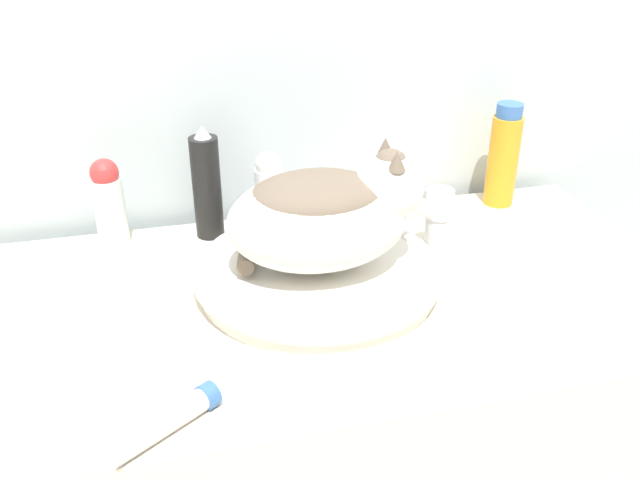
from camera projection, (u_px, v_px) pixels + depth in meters
wall_back at (277, 51)px, 1.23m from camera, size 8.00×0.05×2.40m
sink_basin at (318, 273)px, 1.09m from camera, size 0.40×0.40×0.04m
cat at (325, 212)px, 1.04m from camera, size 0.31×0.30×0.19m
faucet at (434, 217)px, 1.16m from camera, size 0.12×0.06×0.13m
hairspray_can_black at (207, 186)px, 1.21m from camera, size 0.05×0.05×0.21m
shampoo_bottle_tall at (503, 156)px, 1.33m from camera, size 0.06×0.06×0.21m
deodorant_stick at (269, 191)px, 1.24m from camera, size 0.05×0.05×0.15m
lotion_bottle_white at (109, 204)px, 1.18m from camera, size 0.05×0.05×0.16m
cream_tube at (167, 422)px, 0.80m from camera, size 0.14×0.11×0.03m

